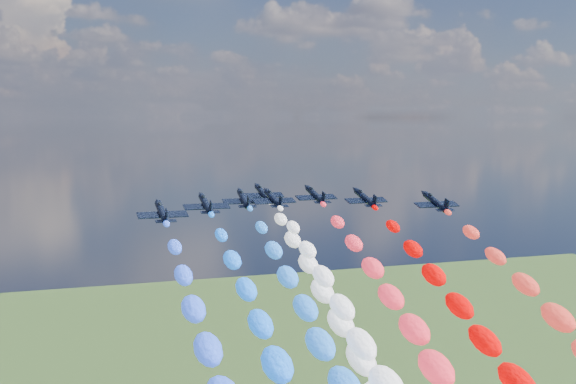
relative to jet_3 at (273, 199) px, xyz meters
name	(u,v)px	position (x,y,z in m)	size (l,w,h in m)	color
jet_0	(162,212)	(-26.78, -15.46, 0.00)	(9.47, 12.69, 2.80)	black
jet_1	(206,204)	(-16.20, -5.32, 0.00)	(9.47, 12.69, 2.80)	black
jet_2	(244,199)	(-6.26, 1.78, 0.00)	(9.47, 12.69, 2.80)	black
jet_3	(273,199)	(0.00, 0.00, 0.00)	(9.47, 12.69, 2.80)	black
jet_4	(263,193)	(1.17, 12.25, 0.00)	(9.47, 12.69, 2.80)	black
jet_5	(315,195)	(11.42, 4.21, 0.00)	(9.47, 12.69, 2.80)	black
jet_6	(365,198)	(19.70, -5.26, 0.00)	(9.47, 12.69, 2.80)	black
jet_7	(435,202)	(30.63, -17.00, 0.00)	(9.47, 12.69, 2.80)	black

